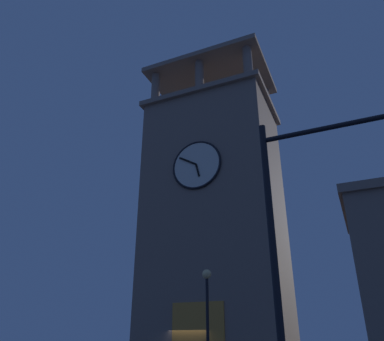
% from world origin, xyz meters
% --- Properties ---
extents(clocktower, '(9.57, 7.37, 25.95)m').
position_xyz_m(clocktower, '(-0.62, -2.70, 9.98)').
color(clocktower, gray).
rests_on(clocktower, ground_plane).
extents(traffic_signal_near, '(4.04, 0.41, 6.72)m').
position_xyz_m(traffic_signal_near, '(-9.17, 13.81, 4.47)').
color(traffic_signal_near, black).
rests_on(traffic_signal_near, ground_plane).
extents(street_lamp, '(0.44, 0.44, 5.04)m').
position_xyz_m(street_lamp, '(-2.85, 4.79, 3.52)').
color(street_lamp, black).
rests_on(street_lamp, ground_plane).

